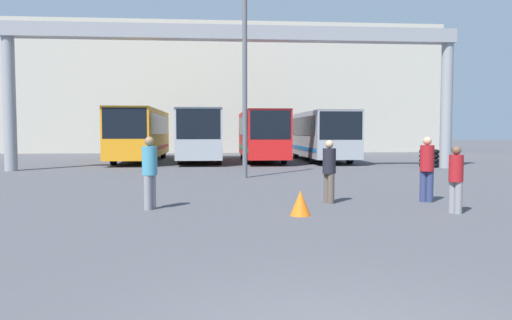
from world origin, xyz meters
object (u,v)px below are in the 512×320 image
Objects in this scene: pedestrian_mid_right at (150,171)px; pedestrian_near_right at (456,178)px; bus_slot_2 at (262,133)px; lamp_post at (245,75)px; pedestrian_far_center at (329,170)px; tire_stack at (429,158)px; bus_slot_1 at (201,132)px; bus_slot_0 at (141,132)px; pedestrian_mid_left at (427,167)px; bus_slot_3 at (321,133)px; traffic_cone at (300,203)px.

pedestrian_mid_right is 1.13× the size of pedestrian_near_right.
bus_slot_2 is 1.28× the size of lamp_post.
lamp_post is (2.89, 8.16, 3.32)m from pedestrian_mid_right.
pedestrian_far_center is 1.64× the size of tire_stack.
bus_slot_1 is 6.26× the size of pedestrian_near_right.
tire_stack is at bearing -22.64° from bus_slot_0.
bus_slot_2 is 18.81m from pedestrian_mid_left.
bus_slot_1 is 19.00m from pedestrian_far_center.
bus_slot_0 is at bearing 176.85° from bus_slot_3.
pedestrian_mid_right reaches higher than pedestrian_far_center.
bus_slot_0 reaches higher than pedestrian_mid_right.
tire_stack is (5.83, 14.54, -0.37)m from pedestrian_near_right.
bus_slot_3 is at bearing 1.38° from bus_slot_1.
pedestrian_near_right is at bearing 116.24° from pedestrian_mid_left.
pedestrian_near_right is (10.41, -21.31, -1.04)m from bus_slot_0.
bus_slot_3 is at bearing 63.37° from lamp_post.
pedestrian_far_center is at bearing -54.08° from pedestrian_mid_right.
bus_slot_0 is 20.32m from pedestrian_mid_right.
bus_slot_0 is 17.64m from tire_stack.
bus_slot_2 is 3.88m from bus_slot_3.
pedestrian_near_right is 0.89× the size of pedestrian_mid_left.
pedestrian_far_center is at bearing -76.35° from lamp_post.
pedestrian_mid_left is 13.86m from tire_stack.
bus_slot_0 is 1.16× the size of bus_slot_1.
pedestrian_far_center is 8.42m from lamp_post.
tire_stack is (13.14, 13.29, -0.49)m from pedestrian_mid_right.
traffic_cone is 0.07× the size of lamp_post.
traffic_cone is (-3.72, 0.03, -0.56)m from pedestrian_near_right.
pedestrian_mid_right is 1.06× the size of pedestrian_far_center.
bus_slot_1 is 1.00× the size of bus_slot_2.
bus_slot_3 is 17.81× the size of traffic_cone.
pedestrian_far_center reaches higher than tire_stack.
pedestrian_mid_left is at bearing -58.72° from lamp_post.
pedestrian_far_center is 15.19m from tire_stack.
pedestrian_mid_right is (-8.54, -19.42, -0.84)m from bus_slot_3.
traffic_cone is (-1.07, -20.46, -1.53)m from bus_slot_2.
pedestrian_near_right is at bearing -63.97° from bus_slot_0.
bus_slot_1 is at bearing -179.87° from bus_slot_2.
pedestrian_mid_right is 18.70m from tire_stack.
pedestrian_mid_right is at bearing -109.52° from lamp_post.
pedestrian_mid_left is (6.66, -18.57, -0.90)m from bus_slot_1.
pedestrian_mid_left reaches higher than traffic_cone.
tire_stack is (8.43, 12.62, -0.43)m from pedestrian_far_center.
pedestrian_mid_left is at bearing -57.07° from pedestrian_mid_right.
pedestrian_near_right is 3.76m from traffic_cone.
tire_stack is at bearing -35.07° from bus_slot_2.
pedestrian_near_right is 0.20× the size of lamp_post.
pedestrian_mid_left is (-1.09, -18.76, -0.85)m from bus_slot_3.
pedestrian_far_center is at bearing -68.09° from bus_slot_0.
bus_slot_1 is at bearing -40.19° from pedestrian_mid_left.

